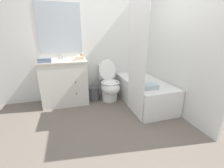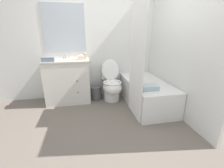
# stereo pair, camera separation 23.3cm
# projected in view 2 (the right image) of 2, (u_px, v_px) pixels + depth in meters

# --- Properties ---
(ground_plane) EXTENTS (14.00, 14.00, 0.00)m
(ground_plane) POSITION_uv_depth(u_px,v_px,m) (116.00, 135.00, 2.12)
(ground_plane) COLOR #6B6056
(wall_back) EXTENTS (8.00, 0.06, 2.50)m
(wall_back) POSITION_uv_depth(u_px,v_px,m) (100.00, 39.00, 3.21)
(wall_back) COLOR silver
(wall_back) RESTS_ON ground_plane
(wall_right) EXTENTS (0.05, 2.57, 2.50)m
(wall_right) POSITION_uv_depth(u_px,v_px,m) (172.00, 41.00, 2.67)
(wall_right) COLOR silver
(wall_right) RESTS_ON ground_plane
(vanity_cabinet) EXTENTS (0.88, 0.54, 0.88)m
(vanity_cabinet) POSITION_uv_depth(u_px,v_px,m) (68.00, 81.00, 3.07)
(vanity_cabinet) COLOR silver
(vanity_cabinet) RESTS_ON ground_plane
(sink_faucet) EXTENTS (0.14, 0.12, 0.12)m
(sink_faucet) POSITION_uv_depth(u_px,v_px,m) (67.00, 57.00, 3.09)
(sink_faucet) COLOR silver
(sink_faucet) RESTS_ON vanity_cabinet
(toilet) EXTENTS (0.39, 0.65, 0.85)m
(toilet) POSITION_uv_depth(u_px,v_px,m) (112.00, 85.00, 3.18)
(toilet) COLOR white
(toilet) RESTS_ON ground_plane
(bathtub) EXTENTS (0.71, 1.42, 0.48)m
(bathtub) POSITION_uv_depth(u_px,v_px,m) (146.00, 93.00, 2.99)
(bathtub) COLOR white
(bathtub) RESTS_ON ground_plane
(shower_curtain) EXTENTS (0.02, 0.60, 1.86)m
(shower_curtain) POSITION_uv_depth(u_px,v_px,m) (136.00, 62.00, 2.37)
(shower_curtain) COLOR white
(shower_curtain) RESTS_ON ground_plane
(wastebasket) EXTENTS (0.23, 0.23, 0.29)m
(wastebasket) POSITION_uv_depth(u_px,v_px,m) (96.00, 93.00, 3.26)
(wastebasket) COLOR #4C4C51
(wastebasket) RESTS_ON ground_plane
(tissue_box) EXTENTS (0.14, 0.14, 0.10)m
(tissue_box) POSITION_uv_depth(u_px,v_px,m) (81.00, 58.00, 2.94)
(tissue_box) COLOR beige
(tissue_box) RESTS_ON vanity_cabinet
(soap_dispenser) EXTENTS (0.06, 0.06, 0.14)m
(soap_dispenser) POSITION_uv_depth(u_px,v_px,m) (85.00, 56.00, 2.99)
(soap_dispenser) COLOR tan
(soap_dispenser) RESTS_ON vanity_cabinet
(hand_towel_folded) EXTENTS (0.22, 0.13, 0.08)m
(hand_towel_folded) POSITION_uv_depth(u_px,v_px,m) (48.00, 59.00, 2.72)
(hand_towel_folded) COLOR slate
(hand_towel_folded) RESTS_ON vanity_cabinet
(bath_towel_folded) EXTENTS (0.27, 0.19, 0.08)m
(bath_towel_folded) POSITION_uv_depth(u_px,v_px,m) (149.00, 87.00, 2.49)
(bath_towel_folded) COLOR silver
(bath_towel_folded) RESTS_ON bathtub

